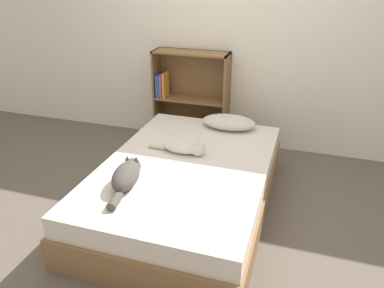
{
  "coord_description": "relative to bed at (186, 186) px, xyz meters",
  "views": [
    {
      "loc": [
        0.84,
        -2.45,
        1.82
      ],
      "look_at": [
        0.0,
        0.15,
        0.51
      ],
      "focal_mm": 35.0,
      "sensor_mm": 36.0,
      "label": 1
    }
  ],
  "objects": [
    {
      "name": "ground_plane",
      "position": [
        0.0,
        0.0,
        -0.2
      ],
      "size": [
        8.0,
        8.0,
        0.0
      ],
      "primitive_type": "plane",
      "color": "brown"
    },
    {
      "name": "wall_back",
      "position": [
        0.0,
        1.39,
        1.05
      ],
      "size": [
        8.0,
        0.06,
        2.5
      ],
      "color": "silver",
      "rests_on": "ground_plane"
    },
    {
      "name": "bed",
      "position": [
        0.0,
        0.0,
        0.0
      ],
      "size": [
        1.29,
        1.95,
        0.41
      ],
      "color": "brown",
      "rests_on": "ground_plane"
    },
    {
      "name": "pillow",
      "position": [
        0.16,
        0.79,
        0.27
      ],
      "size": [
        0.51,
        0.3,
        0.12
      ],
      "color": "beige",
      "rests_on": "bed"
    },
    {
      "name": "cat_light",
      "position": [
        -0.07,
        0.16,
        0.27
      ],
      "size": [
        0.5,
        0.16,
        0.15
      ],
      "rotation": [
        0.0,
        0.0,
        6.24
      ],
      "color": "beige",
      "rests_on": "bed"
    },
    {
      "name": "cat_dark",
      "position": [
        -0.3,
        -0.43,
        0.28
      ],
      "size": [
        0.23,
        0.53,
        0.16
      ],
      "rotation": [
        0.0,
        0.0,
        1.73
      ],
      "color": "#47423D",
      "rests_on": "bed"
    },
    {
      "name": "bookshelf",
      "position": [
        -0.38,
        1.26,
        0.32
      ],
      "size": [
        0.8,
        0.26,
        1.02
      ],
      "color": "brown",
      "rests_on": "ground_plane"
    }
  ]
}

